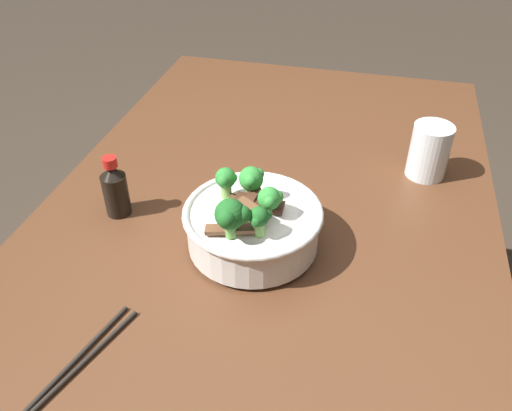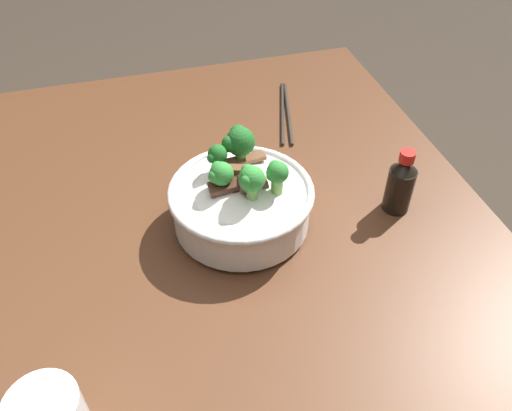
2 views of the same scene
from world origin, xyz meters
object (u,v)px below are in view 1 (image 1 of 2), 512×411
drinking_glass (429,154)px  soy_sauce_bottle (115,189)px  chopsticks_pair (73,368)px  rice_bowl (253,222)px

drinking_glass → soy_sauce_bottle: bearing=-64.1°
drinking_glass → chopsticks_pair: bearing=-37.6°
chopsticks_pair → soy_sauce_bottle: (-0.33, -0.09, 0.05)m
rice_bowl → chopsticks_pair: 0.34m
chopsticks_pair → soy_sauce_bottle: bearing=-164.6°
drinking_glass → chopsticks_pair: drinking_glass is taller
drinking_glass → soy_sauce_bottle: 0.61m
drinking_glass → soy_sauce_bottle: (0.26, -0.54, 0.00)m
rice_bowl → chopsticks_pair: (0.29, -0.17, -0.05)m
drinking_glass → chopsticks_pair: (0.59, -0.45, -0.05)m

